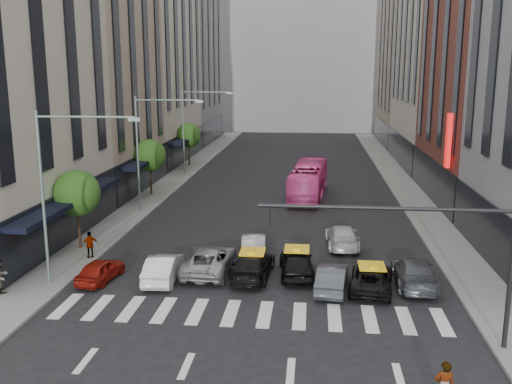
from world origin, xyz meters
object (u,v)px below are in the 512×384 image
(streetlamp_near, at_px, (59,175))
(streetlamp_far, at_px, (192,121))
(streetlamp_mid, at_px, (149,138))
(car_white_front, at_px, (163,268))
(taxi_left, at_px, (252,265))
(pedestrian_far, at_px, (90,245))
(taxi_center, at_px, (297,263))
(bus, at_px, (308,180))
(pedestrian_near, at_px, (0,277))
(car_red, at_px, (100,270))

(streetlamp_near, bearing_deg, streetlamp_far, 90.00)
(streetlamp_mid, relative_size, car_white_front, 2.08)
(car_white_front, distance_m, taxi_left, 4.80)
(car_white_front, xyz_separation_m, taxi_left, (4.70, 0.97, 0.00))
(streetlamp_mid, distance_m, pedestrian_far, 12.82)
(streetlamp_far, height_order, car_white_front, streetlamp_far)
(taxi_center, height_order, bus, bus)
(streetlamp_near, height_order, taxi_left, streetlamp_near)
(bus, bearing_deg, streetlamp_mid, 33.56)
(pedestrian_near, bearing_deg, car_white_front, -55.87)
(streetlamp_mid, height_order, car_red, streetlamp_mid)
(taxi_left, height_order, pedestrian_far, pedestrian_far)
(streetlamp_mid, bearing_deg, taxi_center, -48.02)
(car_red, distance_m, bus, 24.44)
(streetlamp_mid, relative_size, car_red, 2.51)
(car_white_front, height_order, pedestrian_far, pedestrian_far)
(taxi_center, bearing_deg, pedestrian_near, 12.44)
(bus, bearing_deg, streetlamp_near, 66.36)
(taxi_center, height_order, pedestrian_near, pedestrian_near)
(taxi_left, bearing_deg, pedestrian_near, 22.38)
(streetlamp_mid, xyz_separation_m, pedestrian_far, (-0.36, -11.82, -4.95))
(car_red, distance_m, pedestrian_near, 4.91)
(taxi_left, xyz_separation_m, pedestrian_near, (-12.10, -4.12, 0.38))
(streetlamp_mid, distance_m, car_white_front, 16.31)
(streetlamp_far, xyz_separation_m, pedestrian_near, (-2.56, -33.83, -4.81))
(bus, bearing_deg, taxi_center, 93.66)
(car_white_front, bearing_deg, streetlamp_mid, -74.40)
(bus, relative_size, pedestrian_near, 5.77)
(pedestrian_far, bearing_deg, car_red, 85.91)
(streetlamp_mid, height_order, car_white_front, streetlamp_mid)
(streetlamp_mid, distance_m, taxi_center, 18.58)
(taxi_left, height_order, pedestrian_near, pedestrian_near)
(streetlamp_near, height_order, taxi_center, streetlamp_near)
(streetlamp_mid, height_order, bus, streetlamp_mid)
(bus, relative_size, pedestrian_far, 6.80)
(pedestrian_near, bearing_deg, streetlamp_far, 6.78)
(taxi_center, relative_size, pedestrian_near, 2.37)
(streetlamp_near, bearing_deg, pedestrian_near, -144.34)
(taxi_left, xyz_separation_m, taxi_center, (2.40, 0.44, 0.05))
(streetlamp_far, bearing_deg, pedestrian_far, -90.73)
(pedestrian_far, bearing_deg, streetlamp_far, -124.30)
(taxi_left, xyz_separation_m, pedestrian_far, (-9.90, 1.89, 0.24))
(streetlamp_far, relative_size, bus, 0.82)
(streetlamp_far, distance_m, car_white_front, 31.50)
(bus, height_order, pedestrian_far, bus)
(pedestrian_near, height_order, pedestrian_far, pedestrian_near)
(bus, bearing_deg, car_white_front, 75.54)
(taxi_left, distance_m, bus, 20.69)
(streetlamp_far, bearing_deg, bus, -36.75)
(car_white_front, height_order, taxi_left, taxi_left)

